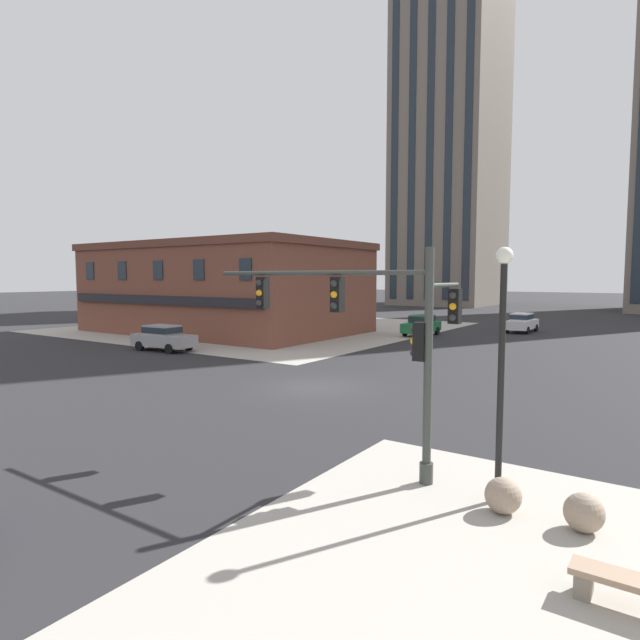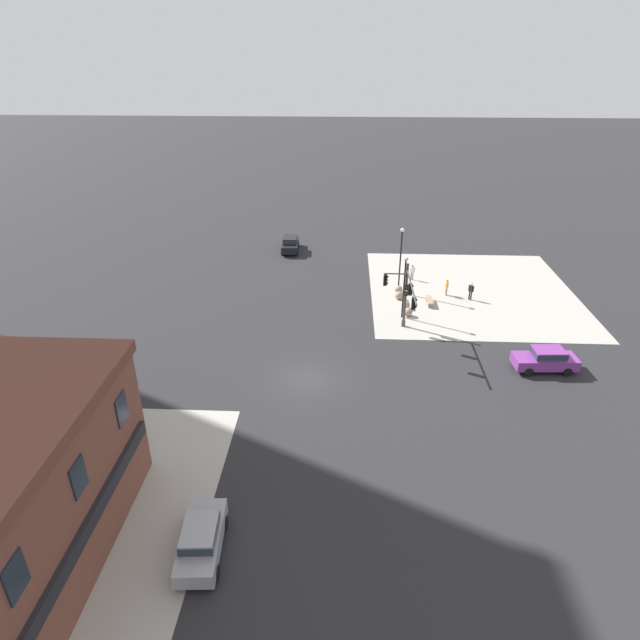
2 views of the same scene
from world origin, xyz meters
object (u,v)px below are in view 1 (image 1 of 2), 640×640
(car_cross_eastbound, at_px, (522,322))
(bollard_sphere_curb_b, at_px, (584,513))
(bollard_sphere_curb_a, at_px, (503,496))
(car_main_southbound_far, at_px, (163,337))
(street_lamp_corner_near, at_px, (502,344))
(car_main_northbound_near, at_px, (422,324))
(traffic_signal_main, at_px, (382,330))
(bench_near_signal, at_px, (638,591))

(car_cross_eastbound, bearing_deg, bollard_sphere_curb_b, -75.15)
(bollard_sphere_curb_a, distance_m, bollard_sphere_curb_b, 1.49)
(bollard_sphere_curb_b, xyz_separation_m, car_main_southbound_far, (-26.48, 11.66, 0.55))
(bollard_sphere_curb_a, bearing_deg, car_cross_eastbound, 102.65)
(bollard_sphere_curb_a, xyz_separation_m, street_lamp_corner_near, (-0.26, 0.54, 3.06))
(car_main_northbound_near, height_order, car_cross_eastbound, same)
(street_lamp_corner_near, relative_size, car_main_northbound_near, 1.24)
(traffic_signal_main, distance_m, bench_near_signal, 7.20)
(bench_near_signal, relative_size, car_main_southbound_far, 0.40)
(car_main_northbound_near, relative_size, car_main_southbound_far, 0.98)
(car_main_northbound_near, bearing_deg, bench_near_signal, -61.85)
(bollard_sphere_curb_a, height_order, bench_near_signal, bollard_sphere_curb_a)
(traffic_signal_main, bearing_deg, bollard_sphere_curb_a, -13.65)
(car_cross_eastbound, bearing_deg, traffic_signal_main, -82.04)
(street_lamp_corner_near, height_order, car_main_southbound_far, street_lamp_corner_near)
(bollard_sphere_curb_a, bearing_deg, car_main_southbound_far, 154.86)
(bollard_sphere_curb_b, height_order, bench_near_signal, bollard_sphere_curb_b)
(traffic_signal_main, relative_size, bollard_sphere_curb_a, 8.93)
(bench_near_signal, bearing_deg, bollard_sphere_curb_a, 138.90)
(bollard_sphere_curb_a, distance_m, street_lamp_corner_near, 3.11)
(bench_near_signal, distance_m, car_main_southbound_far, 30.80)
(car_main_southbound_far, bearing_deg, bollard_sphere_curb_a, -25.14)
(car_main_southbound_far, bearing_deg, traffic_signal_main, -26.70)
(bollard_sphere_curb_b, xyz_separation_m, street_lamp_corner_near, (-1.75, 0.47, 3.06))
(bollard_sphere_curb_a, bearing_deg, bench_near_signal, -41.10)
(car_main_southbound_far, xyz_separation_m, car_cross_eastbound, (16.68, 25.31, 0.00))
(traffic_signal_main, xyz_separation_m, bench_near_signal, (5.72, -2.95, -3.21))
(bollard_sphere_curb_b, xyz_separation_m, bench_near_signal, (1.00, -2.24, -0.05))
(traffic_signal_main, relative_size, bench_near_signal, 3.66)
(bench_near_signal, relative_size, car_cross_eastbound, 0.40)
(traffic_signal_main, height_order, street_lamp_corner_near, traffic_signal_main)
(bollard_sphere_curb_b, bearing_deg, traffic_signal_main, 171.38)
(bench_near_signal, height_order, car_main_northbound_near, car_main_northbound_near)
(street_lamp_corner_near, distance_m, car_main_northbound_near, 32.62)
(traffic_signal_main, bearing_deg, bench_near_signal, -27.30)
(bench_near_signal, relative_size, car_main_northbound_near, 0.41)
(street_lamp_corner_near, xyz_separation_m, car_main_southbound_far, (-24.74, 11.18, -2.51))
(bench_near_signal, relative_size, street_lamp_corner_near, 0.33)
(bollard_sphere_curb_a, distance_m, bench_near_signal, 3.30)
(traffic_signal_main, xyz_separation_m, car_cross_eastbound, (-5.07, 36.25, -2.62))
(street_lamp_corner_near, xyz_separation_m, car_cross_eastbound, (-8.05, 36.49, -2.51))
(car_main_southbound_far, relative_size, car_cross_eastbound, 1.01)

